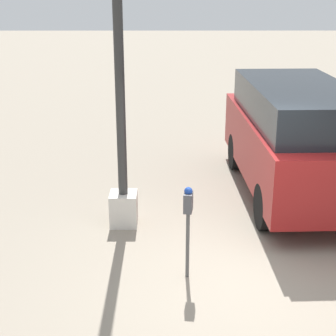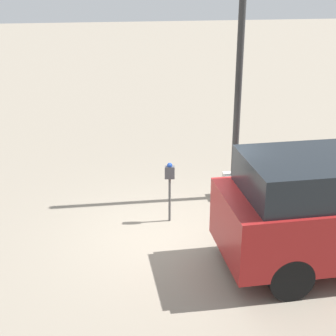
% 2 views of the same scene
% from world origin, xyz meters
% --- Properties ---
extents(ground_plane, '(80.00, 80.00, 0.00)m').
position_xyz_m(ground_plane, '(0.00, 0.00, 0.00)').
color(ground_plane, gray).
extents(parking_meter_near, '(0.21, 0.14, 1.30)m').
position_xyz_m(parking_meter_near, '(0.02, 0.66, 0.96)').
color(parking_meter_near, '#4C4C4C').
rests_on(parking_meter_near, ground).
extents(lamp_post, '(0.44, 0.44, 5.62)m').
position_xyz_m(lamp_post, '(1.65, 1.65, 1.72)').
color(lamp_post, beige).
rests_on(lamp_post, ground).
extents(parked_van, '(4.75, 2.01, 2.09)m').
position_xyz_m(parked_van, '(2.94, -1.40, 1.14)').
color(parked_van, maroon).
rests_on(parked_van, ground).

